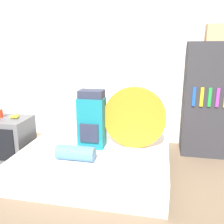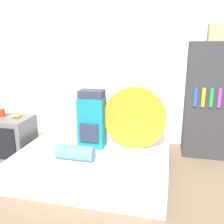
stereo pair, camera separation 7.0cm
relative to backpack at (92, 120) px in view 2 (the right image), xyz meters
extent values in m
plane|color=brown|center=(0.11, -0.87, -0.67)|extent=(16.00, 16.00, 0.00)
cube|color=white|center=(0.11, 1.17, 0.63)|extent=(8.00, 0.05, 2.60)
cube|color=white|center=(0.06, -0.02, -0.50)|extent=(1.71, 1.43, 0.34)
cube|color=#14707F|center=(0.00, 0.00, -0.04)|extent=(0.31, 0.21, 0.60)
cube|color=#282D42|center=(0.00, 0.01, 0.31)|extent=(0.28, 0.20, 0.09)
cube|color=#282D42|center=(0.00, -0.12, -0.13)|extent=(0.22, 0.03, 0.22)
cylinder|color=orange|center=(0.50, 0.08, 0.03)|extent=(0.73, 0.08, 0.73)
cylinder|color=teal|center=(-0.07, -0.40, -0.25)|extent=(0.42, 0.16, 0.16)
cube|color=#5B5B60|center=(-1.22, 0.11, -0.38)|extent=(0.60, 0.46, 0.59)
cylinder|color=red|center=(-1.31, 0.13, -0.03)|extent=(0.07, 0.07, 0.11)
cylinder|color=white|center=(-1.31, 0.13, 0.04)|extent=(0.05, 0.05, 0.02)
ellipsoid|color=yellow|center=(-1.12, 0.15, -0.06)|extent=(0.08, 0.16, 0.04)
ellipsoid|color=yellow|center=(-1.10, 0.15, -0.06)|extent=(0.04, 0.16, 0.04)
ellipsoid|color=yellow|center=(-1.08, 0.15, -0.06)|extent=(0.08, 0.16, 0.04)
cube|color=#2D2D33|center=(1.41, 0.86, 0.12)|extent=(0.61, 0.41, 1.58)
cube|color=#194CB2|center=(1.22, 0.65, 0.20)|extent=(0.04, 0.02, 0.25)
cube|color=gold|center=(1.32, 0.65, 0.20)|extent=(0.04, 0.02, 0.25)
cube|color=#1E8E38|center=(1.41, 0.65, 0.20)|extent=(0.04, 0.02, 0.25)
cube|color=purple|center=(1.51, 0.65, 0.20)|extent=(0.04, 0.02, 0.25)
cube|color=tan|center=(1.49, 0.84, 1.01)|extent=(0.33, 0.21, 0.21)
camera|label=1|loc=(0.80, -2.72, 0.87)|focal=40.00mm
camera|label=2|loc=(0.86, -2.71, 0.87)|focal=40.00mm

